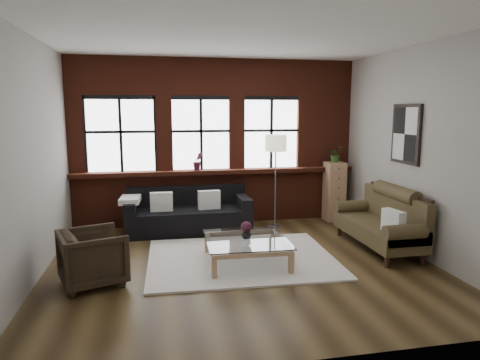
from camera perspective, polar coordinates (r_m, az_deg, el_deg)
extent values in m
plane|color=#3A2A15|center=(6.35, 0.18, -11.19)|extent=(5.50, 5.50, 0.00)
plane|color=white|center=(6.03, 0.20, 18.62)|extent=(5.50, 5.50, 0.00)
plane|color=#A7A39C|center=(8.44, -3.21, 5.04)|extent=(5.50, 0.00, 5.50)
plane|color=#A7A39C|center=(3.59, 8.16, -0.78)|extent=(5.50, 0.00, 5.50)
plane|color=#A7A39C|center=(6.07, -26.20, 2.45)|extent=(0.00, 5.00, 5.00)
plane|color=#A7A39C|center=(7.06, 22.66, 3.51)|extent=(0.00, 5.00, 5.00)
cube|color=#602516|center=(8.35, -3.03, 1.13)|extent=(5.50, 0.30, 0.08)
cube|color=silver|center=(6.55, 0.16, -10.40)|extent=(2.84, 2.27, 0.03)
cube|color=white|center=(7.80, -10.44, -2.87)|extent=(0.40, 0.14, 0.34)
cube|color=white|center=(7.86, -4.14, -2.65)|extent=(0.41, 0.17, 0.34)
cube|color=white|center=(6.70, 19.76, -5.23)|extent=(0.20, 0.40, 0.34)
imported|color=black|center=(5.88, -19.02, -9.72)|extent=(0.99, 0.98, 0.72)
imported|color=#B2B2B2|center=(6.24, 0.86, -7.19)|extent=(0.17, 0.17, 0.14)
sphere|color=#48182B|center=(6.21, 0.86, -6.27)|extent=(0.16, 0.16, 0.16)
cube|color=tan|center=(8.88, 12.45, -1.50)|extent=(0.37, 0.37, 1.19)
imported|color=#2D5923|center=(8.77, 12.62, 3.38)|extent=(0.36, 0.34, 0.33)
imported|color=#48182B|center=(8.25, -5.65, 2.51)|extent=(0.23, 0.21, 0.35)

